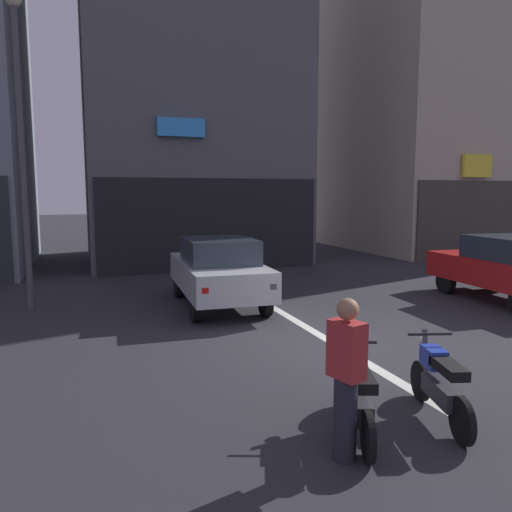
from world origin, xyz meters
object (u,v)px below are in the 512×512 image
object	(u,v)px
car_silver_crossing_near	(218,270)
car_red_parked_kerbside	(509,267)
person_by_motorcycles	(346,378)
motorcycle_black_row_leftmost	(357,394)
street_lamp	(20,122)
motorcycle_blue_row_left_mid	(439,383)

from	to	relation	value
car_silver_crossing_near	car_red_parked_kerbside	xyz separation A→B (m)	(6.90, -1.94, 0.00)
car_red_parked_kerbside	person_by_motorcycles	size ratio (longest dim) A/B	2.51
motorcycle_black_row_leftmost	car_red_parked_kerbside	bearing A→B (deg)	33.38
car_silver_crossing_near	street_lamp	distance (m)	5.52
person_by_motorcycles	car_silver_crossing_near	bearing A→B (deg)	85.21
street_lamp	motorcycle_black_row_leftmost	bearing A→B (deg)	-62.53
street_lamp	motorcycle_black_row_leftmost	xyz separation A→B (m)	(4.02, -7.74, -3.81)
person_by_motorcycles	motorcycle_blue_row_left_mid	bearing A→B (deg)	15.11
car_red_parked_kerbside	car_silver_crossing_near	bearing A→B (deg)	164.31
motorcycle_blue_row_left_mid	person_by_motorcycles	distance (m)	1.61
car_silver_crossing_near	car_red_parked_kerbside	distance (m)	7.17
street_lamp	motorcycle_blue_row_left_mid	bearing A→B (deg)	-56.62
motorcycle_blue_row_left_mid	person_by_motorcycles	size ratio (longest dim) A/B	0.97
motorcycle_black_row_leftmost	motorcycle_blue_row_left_mid	world-z (taller)	same
street_lamp	motorcycle_blue_row_left_mid	distance (m)	10.06
street_lamp	motorcycle_black_row_leftmost	world-z (taller)	street_lamp
car_silver_crossing_near	motorcycle_black_row_leftmost	size ratio (longest dim) A/B	2.63
car_red_parked_kerbside	motorcycle_blue_row_left_mid	xyz separation A→B (m)	(-5.99, -4.70, -0.43)
person_by_motorcycles	motorcycle_black_row_leftmost	bearing A→B (deg)	47.12
street_lamp	person_by_motorcycles	xyz separation A→B (m)	(3.62, -8.18, -3.42)
car_silver_crossing_near	motorcycle_blue_row_left_mid	xyz separation A→B (m)	(0.91, -6.64, -0.43)
car_silver_crossing_near	street_lamp	xyz separation A→B (m)	(-4.21, 1.13, 3.39)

